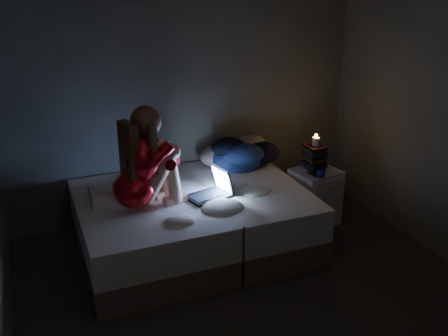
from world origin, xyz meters
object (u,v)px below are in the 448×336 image
candle (316,144)px  phone (312,174)px  woman (132,160)px  laptop (208,184)px  nightstand (315,197)px  bed (193,222)px

candle → phone: 0.30m
woman → laptop: (0.64, -0.01, -0.31)m
nightstand → bed: bearing=171.5°
bed → laptop: 0.44m
bed → candle: size_ratio=25.03×
bed → nightstand: 1.30m
bed → woman: 0.90m
nightstand → phone: (-0.09, -0.08, 0.29)m
woman → phone: (1.74, 0.08, -0.42)m
woman → candle: 1.85m
candle → woman: bearing=-174.0°
bed → candle: candle is taller
woman → laptop: size_ratio=2.34×
bed → phone: size_ratio=14.30×
laptop → phone: size_ratio=2.67×
nightstand → phone: phone is taller
bed → woman: woman is taller
bed → laptop: laptop is taller
laptop → nightstand: laptop is taller
bed → candle: bearing=3.8°
nightstand → candle: size_ratio=7.08×
laptop → nightstand: size_ratio=0.66×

